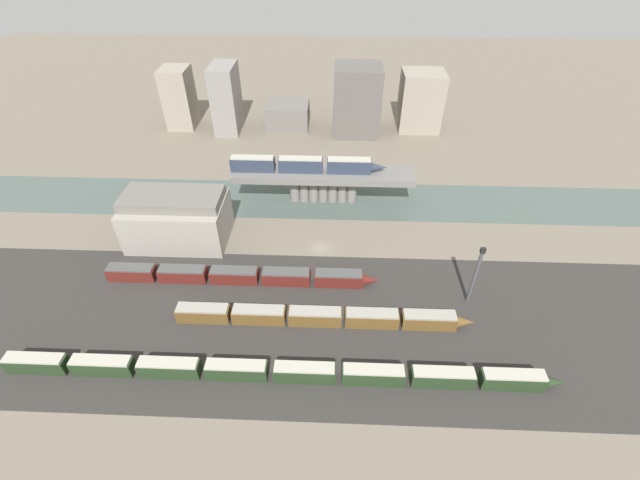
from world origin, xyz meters
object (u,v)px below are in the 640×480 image
warehouse_building (177,218)px  train_yard_near (278,372)px  train_on_bridge (305,165)px  train_yard_mid (322,317)px  signal_tower (475,275)px  train_yard_far (241,276)px

warehouse_building → train_yard_near: bearing=-53.4°
train_on_bridge → train_yard_near: train_on_bridge is taller
train_yard_mid → warehouse_building: warehouse_building is taller
train_on_bridge → warehouse_building: train_on_bridge is taller
warehouse_building → signal_tower: signal_tower is taller
train_yard_far → warehouse_building: bearing=140.5°
train_yard_near → warehouse_building: (-29.29, 39.42, 4.50)m
train_yard_far → warehouse_building: warehouse_building is taller
train_yard_mid → train_yard_far: 21.89m
train_on_bridge → train_yard_near: size_ratio=0.42×
train_yard_near → warehouse_building: warehouse_building is taller
train_on_bridge → warehouse_building: (-30.69, -18.77, -5.02)m
train_yard_mid → train_on_bridge: bearing=97.8°
train_yard_mid → train_yard_near: bearing=-119.9°
train_on_bridge → train_yard_far: bearing=-110.5°
train_yard_far → warehouse_building: 23.92m
train_yard_near → warehouse_building: 49.32m
warehouse_building → train_yard_far: bearing=-39.5°
train_yard_near → train_yard_far: bearing=114.5°
signal_tower → train_yard_far: bearing=175.3°
train_yard_near → train_yard_mid: bearing=60.1°
train_yard_mid → train_yard_far: (-18.74, 11.31, -0.03)m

